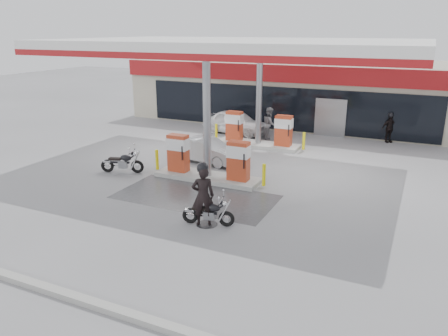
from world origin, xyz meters
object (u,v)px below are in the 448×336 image
(pump_island_far, at_px, (258,133))
(hatchback_silver, at_px, (207,150))
(parked_motorcycle, at_px, (123,163))
(biker_walking, at_px, (389,128))
(attendant, at_px, (270,124))
(sedan_white, at_px, (236,122))
(biker_main, at_px, (203,196))
(main_motorcycle, at_px, (209,213))
(pump_island_near, at_px, (207,163))
(parked_car_left, at_px, (210,108))

(pump_island_far, height_order, hatchback_silver, pump_island_far)
(pump_island_far, relative_size, parked_motorcycle, 2.76)
(biker_walking, bearing_deg, attendant, 159.07)
(parked_motorcycle, xyz_separation_m, sedan_white, (1.51, 8.98, 0.26))
(biker_main, height_order, sedan_white, biker_main)
(hatchback_silver, bearing_deg, biker_main, -145.76)
(main_motorcycle, bearing_deg, pump_island_near, 104.75)
(pump_island_far, xyz_separation_m, main_motorcycle, (2.08, -9.99, -0.31))
(pump_island_far, distance_m, parked_car_left, 8.41)
(main_motorcycle, xyz_separation_m, attendant, (-1.97, 11.49, 0.54))
(attendant, xyz_separation_m, hatchback_silver, (-1.27, -5.30, -0.36))
(main_motorcycle, xyz_separation_m, hatchback_silver, (-3.24, 6.19, 0.18))
(pump_island_near, distance_m, biker_main, 4.47)
(main_motorcycle, height_order, sedan_white, sedan_white)
(pump_island_far, bearing_deg, biker_walking, 31.14)
(attendant, relative_size, parked_car_left, 0.42)
(main_motorcycle, height_order, attendant, attendant)
(sedan_white, height_order, biker_walking, biker_walking)
(biker_main, relative_size, biker_walking, 1.24)
(pump_island_far, distance_m, biker_main, 10.21)
(biker_walking, bearing_deg, pump_island_near, -164.05)
(pump_island_far, xyz_separation_m, parked_car_left, (-5.89, 6.00, -0.06))
(pump_island_far, bearing_deg, pump_island_near, -90.00)
(pump_island_far, xyz_separation_m, hatchback_silver, (-1.16, -3.80, -0.13))
(parked_motorcycle, bearing_deg, pump_island_far, 41.36)
(attendant, bearing_deg, parked_car_left, 34.64)
(attendant, bearing_deg, hatchback_silver, 148.01)
(parked_motorcycle, relative_size, hatchback_silver, 0.53)
(parked_car_left, xyz_separation_m, biker_walking, (12.18, -2.20, 0.14))
(pump_island_near, xyz_separation_m, main_motorcycle, (2.08, -3.99, -0.31))
(sedan_white, bearing_deg, biker_walking, -70.80)
(attendant, xyz_separation_m, biker_walking, (6.18, 2.30, -0.14))
(pump_island_near, bearing_deg, biker_walking, 57.31)
(biker_main, xyz_separation_m, sedan_white, (-4.15, 12.23, -0.29))
(hatchback_silver, xyz_separation_m, parked_car_left, (-4.73, 9.80, 0.08))
(pump_island_near, relative_size, parked_car_left, 1.14)
(biker_main, distance_m, attendant, 11.67)
(main_motorcycle, height_order, biker_main, biker_main)
(main_motorcycle, xyz_separation_m, parked_motorcycle, (-5.85, 3.21, 0.04))
(biker_main, relative_size, parked_motorcycle, 1.06)
(parked_motorcycle, height_order, biker_walking, biker_walking)
(biker_main, distance_m, hatchback_silver, 6.95)
(main_motorcycle, relative_size, biker_walking, 1.08)
(sedan_white, relative_size, attendant, 2.19)
(pump_island_far, height_order, parked_motorcycle, pump_island_far)
(pump_island_near, xyz_separation_m, parked_car_left, (-5.89, 12.00, -0.06))
(pump_island_near, distance_m, main_motorcycle, 4.51)
(sedan_white, bearing_deg, attendant, -97.90)
(pump_island_near, distance_m, biker_walking, 11.65)
(parked_motorcycle, relative_size, attendant, 0.99)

